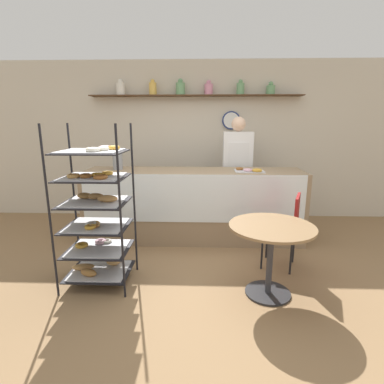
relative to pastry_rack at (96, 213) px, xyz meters
name	(u,v)px	position (x,y,z in m)	size (l,w,h in m)	color
ground_plane	(191,273)	(0.97, 0.23, -0.78)	(14.00, 14.00, 0.00)	olive
back_wall	(196,140)	(0.97, 2.45, 0.59)	(10.00, 0.30, 2.70)	beige
display_counter	(194,205)	(0.97, 1.29, -0.26)	(3.09, 0.71, 1.02)	#937A5B
pastry_rack	(96,213)	(0.00, 0.00, 0.00)	(0.69, 0.58, 1.68)	black
person_worker	(237,168)	(1.64, 1.82, 0.19)	(0.45, 0.23, 1.76)	#282833
cafe_table	(271,242)	(1.76, -0.17, -0.22)	(0.82, 0.82, 0.73)	#262628
cafe_chair	(288,223)	(2.08, 0.42, -0.23)	(0.49, 0.49, 0.88)	black
coffee_carafe	(117,158)	(-0.12, 1.32, 0.41)	(0.14, 0.14, 0.34)	gray
donut_tray_counter	(250,170)	(1.74, 1.21, 0.26)	(0.40, 0.31, 0.05)	silver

